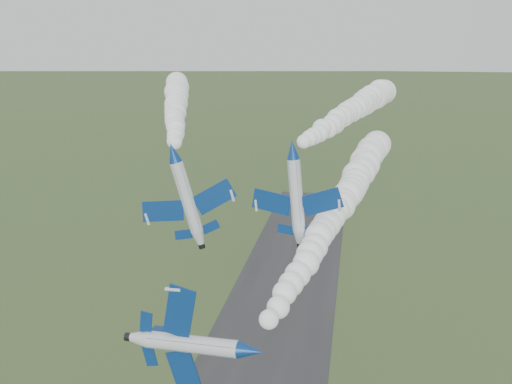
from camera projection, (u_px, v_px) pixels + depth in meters
jet_lead at (251, 352)px, 45.62m from camera, size 4.54×12.54×10.34m
smoke_trail_jet_lead at (344, 197)px, 82.57m from camera, size 15.75×76.54×5.64m
jet_pair_left at (173, 153)px, 70.12m from camera, size 11.77×14.13×4.33m
smoke_trail_jet_pair_left at (176, 106)px, 106.03m from camera, size 24.30×66.97×5.24m
jet_pair_right at (292, 150)px, 66.88m from camera, size 11.20×13.31×3.33m
smoke_trail_jet_pair_right at (354, 109)px, 98.37m from camera, size 14.80×63.87×5.26m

